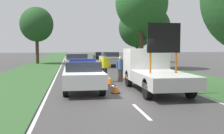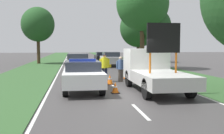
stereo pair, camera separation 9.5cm
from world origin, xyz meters
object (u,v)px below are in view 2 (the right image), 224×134
(traffic_cone_near_police, at_px, (110,79))
(queued_car_sedan_black, at_px, (102,57))
(work_truck, at_px, (152,69))
(police_officer, at_px, (105,65))
(traffic_cone_centre_front, at_px, (126,75))
(roadside_tree_mid_left, at_px, (138,28))
(roadside_tree_near_right, at_px, (143,4))
(police_car, at_px, (83,74))
(roadside_tree_near_left, at_px, (38,25))
(pedestrian_civilian, at_px, (121,67))
(queued_car_sedan_silver, at_px, (111,59))
(roadside_tree_far_left, at_px, (154,26))
(road_barrier, at_px, (111,67))
(queued_car_van_white, at_px, (78,62))
(traffic_cone_near_truck, at_px, (115,88))
(traffic_cone_lane_edge, at_px, (66,78))
(traffic_cone_behind_barrier, at_px, (153,77))

(traffic_cone_near_police, distance_m, queued_car_sedan_black, 20.17)
(work_truck, relative_size, police_officer, 3.21)
(traffic_cone_centre_front, distance_m, roadside_tree_mid_left, 18.81)
(roadside_tree_near_right, bearing_deg, traffic_cone_near_police, -115.07)
(police_car, bearing_deg, police_officer, 61.70)
(queued_car_sedan_black, bearing_deg, roadside_tree_near_left, 7.81)
(pedestrian_civilian, height_order, traffic_cone_centre_front, pedestrian_civilian)
(queued_car_sedan_silver, height_order, roadside_tree_far_left, roadside_tree_far_left)
(traffic_cone_near_police, bearing_deg, pedestrian_civilian, 51.31)
(road_barrier, xyz_separation_m, roadside_tree_near_right, (4.12, 7.63, 5.33))
(queued_car_sedan_silver, relative_size, roadside_tree_mid_left, 0.64)
(police_car, relative_size, roadside_tree_near_left, 0.71)
(police_officer, relative_size, queued_car_van_white, 0.41)
(police_officer, xyz_separation_m, roadside_tree_far_left, (6.00, 8.93, 3.12))
(traffic_cone_near_police, distance_m, roadside_tree_near_left, 20.49)
(traffic_cone_near_police, bearing_deg, queued_car_sedan_silver, 81.44)
(road_barrier, bearing_deg, pedestrian_civilian, -59.94)
(work_truck, height_order, roadside_tree_near_left, roadside_tree_near_left)
(police_car, distance_m, queued_car_sedan_silver, 15.72)
(roadside_tree_near_left, relative_size, roadside_tree_mid_left, 0.97)
(queued_car_van_white, bearing_deg, roadside_tree_far_left, -160.80)
(police_car, relative_size, queued_car_sedan_silver, 1.07)
(work_truck, distance_m, police_officer, 3.82)
(road_barrier, bearing_deg, police_officer, -118.40)
(pedestrian_civilian, relative_size, roadside_tree_mid_left, 0.21)
(traffic_cone_centre_front, bearing_deg, traffic_cone_near_truck, -106.78)
(police_car, height_order, traffic_cone_lane_edge, police_car)
(traffic_cone_centre_front, distance_m, queued_car_sedan_black, 17.73)
(roadside_tree_far_left, bearing_deg, police_officer, -123.90)
(traffic_cone_near_truck, height_order, traffic_cone_behind_barrier, traffic_cone_behind_barrier)
(traffic_cone_near_police, height_order, queued_car_van_white, queued_car_van_white)
(traffic_cone_near_police, height_order, roadside_tree_near_left, roadside_tree_near_left)
(traffic_cone_lane_edge, xyz_separation_m, queued_car_sedan_silver, (4.51, 12.20, 0.54))
(traffic_cone_behind_barrier, distance_m, roadside_tree_near_left, 20.64)
(queued_car_sedan_black, distance_m, roadside_tree_mid_left, 6.22)
(police_officer, height_order, queued_car_sedan_black, police_officer)
(police_officer, bearing_deg, queued_car_sedan_black, -71.77)
(traffic_cone_near_truck, bearing_deg, roadside_tree_near_left, 105.70)
(traffic_cone_centre_front, bearing_deg, queued_car_van_white, 121.18)
(police_officer, distance_m, traffic_cone_near_truck, 4.02)
(roadside_tree_near_left, bearing_deg, traffic_cone_lane_edge, -77.87)
(police_officer, height_order, traffic_cone_behind_barrier, police_officer)
(pedestrian_civilian, xyz_separation_m, queued_car_sedan_black, (1.05, 19.05, -0.16))
(road_barrier, distance_m, roadside_tree_near_right, 10.17)
(queued_car_van_white, xyz_separation_m, roadside_tree_near_left, (-4.59, 11.51, 4.03))
(roadside_tree_mid_left, bearing_deg, traffic_cone_near_police, -108.71)
(pedestrian_civilian, bearing_deg, queued_car_sedan_black, 80.50)
(work_truck, relative_size, traffic_cone_lane_edge, 9.62)
(work_truck, relative_size, traffic_cone_behind_barrier, 9.84)
(pedestrian_civilian, height_order, queued_car_van_white, queued_car_van_white)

